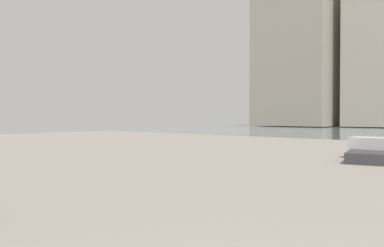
# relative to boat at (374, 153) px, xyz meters

# --- Properties ---
(building_highrise) EXTENTS (12.91, 14.49, 22.54)m
(building_highrise) POSITION_rel_boat_xyz_m (26.24, -49.33, 11.06)
(building_highrise) COLOR #9E9384
(building_highrise) RESTS_ON ground
(boat) EXTENTS (2.60, 4.94, 0.95)m
(boat) POSITION_rel_boat_xyz_m (0.00, 0.00, 0.00)
(boat) COLOR #333338
(boat) RESTS_ON ground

